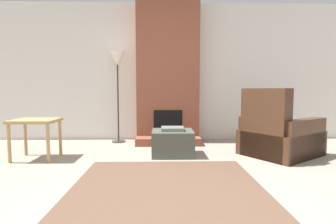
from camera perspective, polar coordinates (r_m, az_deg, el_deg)
The scene contains 8 objects.
ground_plane at distance 2.27m, azimuth 1.61°, elevation -20.29°, with size 24.00×24.00×0.00m, color gray.
wall_back at distance 5.12m, azimuth -0.11°, elevation 8.64°, with size 7.20×0.06×2.60m, color silver.
fireplace at distance 4.87m, azimuth -0.05°, elevation 8.22°, with size 1.13×0.72×2.60m.
ottoman at distance 3.88m, azimuth 1.00°, elevation -6.59°, with size 0.60×0.54×0.42m.
armchair at distance 4.17m, azimuth 22.73°, elevation -4.99°, with size 1.31×1.26×0.98m.
side_table at distance 4.07m, azimuth -26.88°, elevation -2.70°, with size 0.59×0.49×0.56m.
floor_lamp_left at distance 4.89m, azimuth -10.96°, elevation 9.97°, with size 0.29×0.29×1.64m.
area_rug at distance 2.72m, azimuth -0.21°, elevation -15.77°, with size 1.88×1.74×0.01m, color brown.
Camera 1 is at (-0.11, -2.05, 0.96)m, focal length 28.00 mm.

